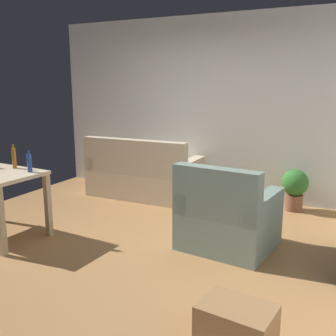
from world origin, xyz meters
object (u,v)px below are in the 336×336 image
object	(u,v)px
armchair	(227,219)
bottle_amber	(14,158)
couch	(143,177)
storage_box	(236,326)
potted_plant	(295,187)
bottle_blue	(29,163)

from	to	relation	value
armchair	bottle_amber	distance (m)	2.49
couch	storage_box	distance (m)	3.64
couch	storage_box	size ratio (longest dim) A/B	3.46
potted_plant	bottle_amber	size ratio (longest dim) A/B	2.06
couch	bottle_blue	bearing A→B (deg)	81.28
storage_box	armchair	bearing A→B (deg)	109.81
potted_plant	bottle_blue	bearing A→B (deg)	-137.56
couch	armchair	xyz separation A→B (m)	(1.74, -1.30, 0.01)
potted_plant	bottle_blue	xyz separation A→B (m)	(-2.50, -2.29, 0.53)
armchair	storage_box	bearing A→B (deg)	116.73
potted_plant	armchair	size ratio (longest dim) A/B	0.57
couch	storage_box	bearing A→B (deg)	129.05
armchair	storage_box	world-z (taller)	armchair
couch	bottle_blue	distance (m)	2.07
armchair	storage_box	distance (m)	1.63
couch	bottle_amber	bearing A→B (deg)	72.43
couch	armchair	world-z (taller)	same
potted_plant	bottle_blue	distance (m)	3.43
couch	bottle_amber	size ratio (longest dim) A/B	5.99
storage_box	bottle_blue	xyz separation A→B (m)	(-2.59, 0.85, 0.71)
bottle_amber	storage_box	bearing A→B (deg)	-17.61
couch	bottle_blue	size ratio (longest dim) A/B	6.94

